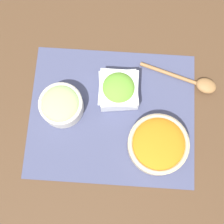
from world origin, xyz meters
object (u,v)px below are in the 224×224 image
cucumber_bowl (61,105)px  carrot_bowl (158,144)px  lettuce_bowl (118,90)px  wooden_spoon (197,83)px

cucumber_bowl → carrot_bowl: (-0.30, 0.10, -0.01)m
carrot_bowl → lettuce_bowl: lettuce_bowl is taller
cucumber_bowl → lettuce_bowl: (-0.17, -0.06, 0.00)m
carrot_bowl → lettuce_bowl: size_ratio=1.41×
carrot_bowl → wooden_spoon: carrot_bowl is taller
carrot_bowl → cucumber_bowl: bearing=-18.5°
cucumber_bowl → wooden_spoon: size_ratio=0.53×
lettuce_bowl → wooden_spoon: bearing=-168.9°
carrot_bowl → wooden_spoon: bearing=-119.9°
wooden_spoon → cucumber_bowl: bearing=14.5°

